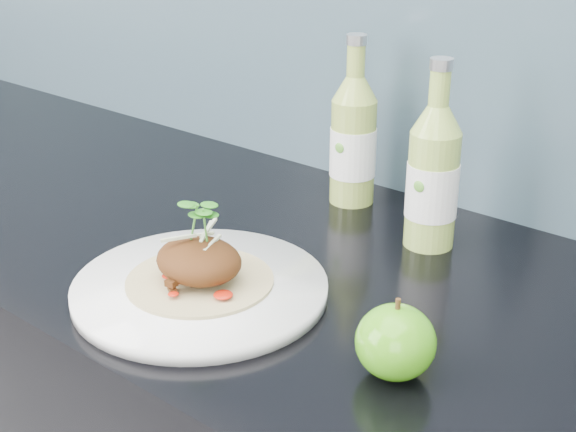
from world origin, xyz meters
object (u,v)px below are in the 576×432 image
(green_apple, at_px, (396,342))
(dinner_plate, at_px, (200,288))
(cider_bottle_right, at_px, (433,178))
(cider_bottle_left, at_px, (353,141))

(green_apple, bearing_deg, dinner_plate, -178.20)
(green_apple, height_order, cider_bottle_right, cider_bottle_right)
(dinner_plate, height_order, cider_bottle_left, cider_bottle_left)
(green_apple, height_order, cider_bottle_left, cider_bottle_left)
(cider_bottle_left, height_order, cider_bottle_right, same)
(cider_bottle_left, bearing_deg, green_apple, -45.97)
(dinner_plate, bearing_deg, cider_bottle_right, 65.21)
(cider_bottle_left, bearing_deg, dinner_plate, -81.65)
(green_apple, distance_m, cider_bottle_left, 0.44)
(dinner_plate, xyz_separation_m, cider_bottle_left, (-0.03, 0.34, 0.08))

